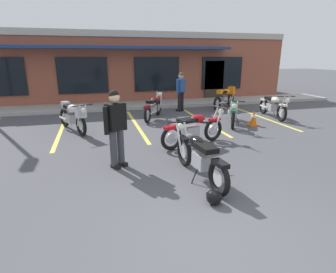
{
  "coord_description": "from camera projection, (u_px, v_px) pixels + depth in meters",
  "views": [
    {
      "loc": [
        -1.37,
        -2.72,
        2.33
      ],
      "look_at": [
        0.21,
        3.06,
        0.55
      ],
      "focal_mm": 28.91,
      "sensor_mm": 36.0,
      "label": 1
    }
  ],
  "objects": [
    {
      "name": "brick_storefront_building",
      "position": [
        116.0,
        66.0,
        15.92
      ],
      "size": [
        18.16,
        6.65,
        3.52
      ],
      "color": "brown",
      "rests_on": "ground_plane"
    },
    {
      "name": "motorcycle_foreground_classic",
      "position": [
        199.0,
        156.0,
        5.26
      ],
      "size": [
        0.66,
        2.11,
        0.98
      ],
      "color": "black",
      "rests_on": "ground_plane"
    },
    {
      "name": "traffic_cone",
      "position": [
        254.0,
        118.0,
        9.42
      ],
      "size": [
        0.34,
        0.34,
        0.53
      ],
      "color": "orange",
      "rests_on": "ground_plane"
    },
    {
      "name": "person_in_shorts_foreground",
      "position": [
        116.0,
        125.0,
        5.69
      ],
      "size": [
        0.55,
        0.43,
        1.68
      ],
      "color": "black",
      "rests_on": "ground_plane"
    },
    {
      "name": "motorcycle_silver_naked",
      "position": [
        194.0,
        129.0,
        7.27
      ],
      "size": [
        2.04,
        1.0,
        0.98
      ],
      "color": "black",
      "rests_on": "ground_plane"
    },
    {
      "name": "motorcycle_red_sportbike",
      "position": [
        73.0,
        116.0,
        8.55
      ],
      "size": [
        1.15,
        1.97,
        0.98
      ],
      "color": "black",
      "rests_on": "ground_plane"
    },
    {
      "name": "motorcycle_black_cruiser",
      "position": [
        273.0,
        106.0,
        10.58
      ],
      "size": [
        0.72,
        2.1,
        0.98
      ],
      "color": "black",
      "rests_on": "ground_plane"
    },
    {
      "name": "helmet_on_pavement",
      "position": [
        214.0,
        197.0,
        4.4
      ],
      "size": [
        0.26,
        0.26,
        0.26
      ],
      "color": "black",
      "rests_on": "ground_plane"
    },
    {
      "name": "motorcycle_orange_scrambler",
      "position": [
        233.0,
        111.0,
        9.52
      ],
      "size": [
        1.23,
        1.93,
        0.98
      ],
      "color": "black",
      "rests_on": "ground_plane"
    },
    {
      "name": "ground_plane",
      "position": [
        157.0,
        156.0,
        6.6
      ],
      "size": [
        80.0,
        80.0,
        0.0
      ],
      "primitive_type": "plane",
      "color": "#47474C"
    },
    {
      "name": "sidewalk_kerb",
      "position": [
        125.0,
        106.0,
        12.93
      ],
      "size": [
        22.0,
        1.8,
        0.14
      ],
      "primitive_type": "cube",
      "color": "#A8A59E",
      "rests_on": "ground_plane"
    },
    {
      "name": "motorcycle_blue_standard",
      "position": [
        225.0,
        97.0,
        12.53
      ],
      "size": [
        1.76,
        1.52,
        0.98
      ],
      "color": "black",
      "rests_on": "ground_plane"
    },
    {
      "name": "motorcycle_green_cafe_racer",
      "position": [
        153.0,
        107.0,
        10.37
      ],
      "size": [
        1.28,
        1.91,
        0.98
      ],
      "color": "black",
      "rests_on": "ground_plane"
    },
    {
      "name": "person_in_black_shirt",
      "position": [
        181.0,
        89.0,
        11.73
      ],
      "size": [
        0.54,
        0.45,
        1.68
      ],
      "color": "black",
      "rests_on": "ground_plane"
    },
    {
      "name": "painted_stall_lines",
      "position": [
        136.0,
        124.0,
        9.62
      ],
      "size": [
        10.13,
        4.8,
        0.01
      ],
      "color": "#DBCC4C",
      "rests_on": "ground_plane"
    }
  ]
}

